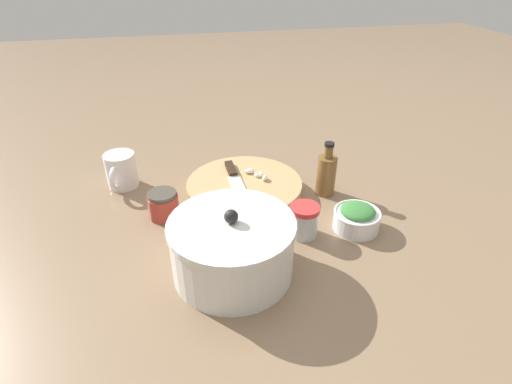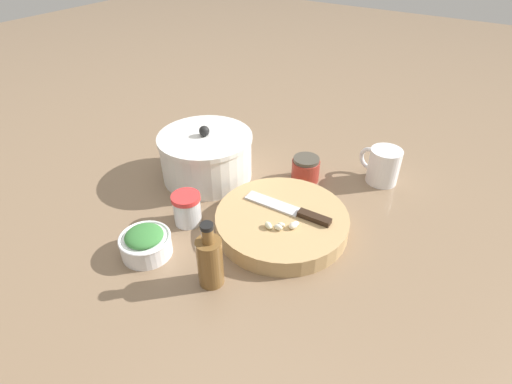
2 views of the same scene
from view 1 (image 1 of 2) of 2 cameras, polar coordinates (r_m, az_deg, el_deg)
ground_plane at (r=1.05m, az=-1.51°, el=-2.39°), size 5.00×5.00×0.00m
cutting_board at (r=1.09m, az=-1.67°, el=0.47°), size 0.31×0.31×0.04m
chef_knife at (r=1.09m, az=-3.02°, el=1.88°), size 0.04×0.22×0.01m
garlic_cloves at (r=1.11m, az=-0.01°, el=2.63°), size 0.06×0.07×0.01m
herb_bowl at (r=0.99m, az=14.21°, el=-3.57°), size 0.11×0.11×0.06m
spice_jar at (r=0.94m, az=6.90°, el=-4.07°), size 0.07×0.07×0.08m
coffee_mug at (r=1.18m, az=-18.73°, el=2.90°), size 0.08×0.12×0.10m
honey_jar at (r=1.03m, az=-13.10°, el=-1.78°), size 0.08×0.08×0.07m
oil_bottle at (r=1.10m, az=10.02°, el=2.58°), size 0.05×0.05×0.15m
stock_pot at (r=0.82m, az=-3.39°, el=-7.93°), size 0.26×0.26×0.16m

